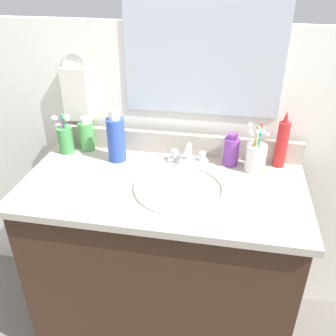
{
  "coord_description": "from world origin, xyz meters",
  "views": [
    {
      "loc": [
        0.22,
        -1.1,
        1.5
      ],
      "look_at": [
        0.02,
        0.0,
        0.86
      ],
      "focal_mm": 39.2,
      "sensor_mm": 36.0,
      "label": 1
    }
  ],
  "objects": [
    {
      "name": "mirror_panel",
      "position": [
        0.1,
        0.29,
        1.24
      ],
      "size": [
        0.6,
        0.01,
        0.56
      ],
      "primitive_type": "cube",
      "color": "#B2BCC6"
    },
    {
      "name": "bottle_spray_red",
      "position": [
        0.42,
        0.22,
        0.89
      ],
      "size": [
        0.04,
        0.04,
        0.23
      ],
      "color": "red",
      "rests_on": "countertop"
    },
    {
      "name": "faucet",
      "position": [
        0.07,
        0.18,
        0.82
      ],
      "size": [
        0.16,
        0.1,
        0.08
      ],
      "color": "silver",
      "rests_on": "countertop"
    },
    {
      "name": "backsplash",
      "position": [
        0.0,
        0.25,
        0.83
      ],
      "size": [
        1.03,
        0.02,
        0.09
      ],
      "primitive_type": "cube",
      "color": "#B2A899",
      "rests_on": "countertop"
    },
    {
      "name": "ground_plane",
      "position": [
        0.0,
        0.0,
        0.0
      ],
      "size": [
        6.0,
        6.0,
        0.0
      ],
      "primitive_type": "plane",
      "color": "#66605B"
    },
    {
      "name": "cup_green",
      "position": [
        -0.44,
        0.18,
        0.85
      ],
      "size": [
        0.07,
        0.06,
        0.17
      ],
      "color": "#3F8C47",
      "rests_on": "countertop"
    },
    {
      "name": "cup_white_ceramic",
      "position": [
        0.33,
        0.16,
        0.85
      ],
      "size": [
        0.08,
        0.08,
        0.2
      ],
      "color": "white",
      "rests_on": "countertop"
    },
    {
      "name": "vanity_cabinet",
      "position": [
        0.0,
        0.0,
        0.38
      ],
      "size": [
        0.99,
        0.48,
        0.76
      ],
      "primitive_type": "cube",
      "color": "#382316",
      "rests_on": "ground_plane"
    },
    {
      "name": "back_wall",
      "position": [
        0.0,
        0.31,
        0.65
      ],
      "size": [
        2.13,
        0.04,
        1.3
      ],
      "primitive_type": "cube",
      "color": "white",
      "rests_on": "ground_plane"
    },
    {
      "name": "bottle_cream_purple",
      "position": [
        0.24,
        0.2,
        0.85
      ],
      "size": [
        0.06,
        0.06,
        0.13
      ],
      "color": "#7A3899",
      "rests_on": "countertop"
    },
    {
      "name": "towel_ring",
      "position": [
        -0.42,
        0.29,
        1.13
      ],
      "size": [
        0.1,
        0.01,
        0.1
      ],
      "primitive_type": "torus",
      "rotation": [
        1.57,
        0.0,
        0.0
      ],
      "color": "silver"
    },
    {
      "name": "bottle_toner_green",
      "position": [
        -0.37,
        0.22,
        0.85
      ],
      "size": [
        0.06,
        0.06,
        0.14
      ],
      "color": "#4C9E4C",
      "rests_on": "countertop"
    },
    {
      "name": "countertop",
      "position": [
        0.0,
        0.0,
        0.78
      ],
      "size": [
        1.03,
        0.52,
        0.03
      ],
      "primitive_type": "cube",
      "color": "#B2A899",
      "rests_on": "vanity_cabinet"
    },
    {
      "name": "sink_basin",
      "position": [
        0.07,
        -0.02,
        0.76
      ],
      "size": [
        0.34,
        0.34,
        0.11
      ],
      "color": "white",
      "rests_on": "countertop"
    },
    {
      "name": "bottle_shampoo_blue",
      "position": [
        -0.21,
        0.15,
        0.89
      ],
      "size": [
        0.07,
        0.07,
        0.22
      ],
      "color": "#2D4CB2",
      "rests_on": "countertop"
    },
    {
      "name": "hand_towel",
      "position": [
        -0.42,
        0.27,
        1.01
      ],
      "size": [
        0.11,
        0.04,
        0.22
      ],
      "primitive_type": "cube",
      "color": "silver"
    }
  ]
}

